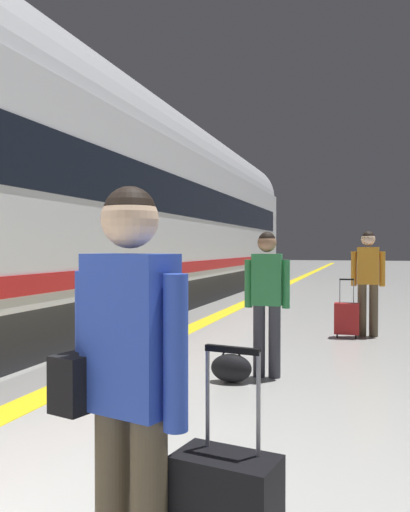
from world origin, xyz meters
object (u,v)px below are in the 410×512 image
object	(u,v)px
high_speed_train	(41,183)
passenger_near	(267,293)
traveller_foreground	(127,374)
passenger_mid	(368,275)
suitcase_mid	(347,318)
duffel_bag_near	(231,368)

from	to	relation	value
high_speed_train	passenger_near	xyz separation A→B (m)	(4.13, -1.86, -1.57)
traveller_foreground	passenger_mid	bearing A→B (deg)	82.93
traveller_foreground	suitcase_mid	xyz separation A→B (m)	(0.56, 6.86, -0.65)
traveller_foreground	duffel_bag_near	size ratio (longest dim) A/B	3.77
high_speed_train	passenger_near	bearing A→B (deg)	-24.31
duffel_bag_near	suitcase_mid	world-z (taller)	suitcase_mid
high_speed_train	passenger_mid	size ratio (longest dim) A/B	18.76
suitcase_mid	high_speed_train	bearing A→B (deg)	-167.98
passenger_mid	suitcase_mid	distance (m)	0.79
passenger_mid	suitcase_mid	world-z (taller)	passenger_mid
passenger_near	suitcase_mid	world-z (taller)	passenger_near
high_speed_train	passenger_near	size ratio (longest dim) A/B	19.82
passenger_mid	duffel_bag_near	bearing A→B (deg)	-111.86
suitcase_mid	traveller_foreground	bearing A→B (deg)	-94.67
traveller_foreground	suitcase_mid	bearing A→B (deg)	85.33
passenger_mid	traveller_foreground	bearing A→B (deg)	-97.07
passenger_near	duffel_bag_near	xyz separation A→B (m)	(-0.32, -0.33, -0.78)
traveller_foreground	passenger_mid	distance (m)	7.16
high_speed_train	suitcase_mid	world-z (taller)	high_speed_train
traveller_foreground	passenger_mid	xyz separation A→B (m)	(0.88, 7.10, 0.02)
high_speed_train	suitcase_mid	bearing A→B (deg)	12.02
suitcase_mid	duffel_bag_near	bearing A→B (deg)	-108.34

